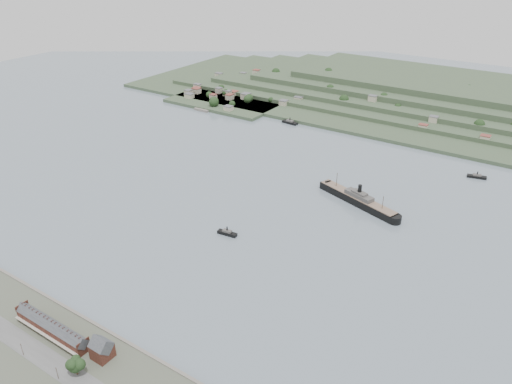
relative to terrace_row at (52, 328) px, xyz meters
The scene contains 10 objects.
ground 168.46m from the terrace_row, 86.59° to the left, with size 1400.00×1400.00×0.00m, color slate.
near_shore 22.02m from the terrace_row, 61.90° to the right, with size 220.00×80.00×2.60m.
terrace_row is the anchor object (origin of this frame).
gabled_building 37.74m from the terrace_row, ahead, with size 10.40×10.18×14.09m.
far_peninsula 562.42m from the terrace_row, 86.14° to the left, with size 760.00×309.00×30.00m.
steamship 259.37m from the terrace_row, 72.64° to the left, with size 88.72×38.49×22.01m.
tugboat 145.06m from the terrace_row, 83.31° to the left, with size 16.27×6.07×7.15m.
ferry_west 399.72m from the terrace_row, 100.48° to the left, with size 20.89×7.44×7.68m.
ferry_east 389.58m from the terrace_row, 66.74° to the left, with size 18.10×8.75×6.54m.
fig_tree 37.52m from the terrace_row, 18.21° to the right, with size 10.08×8.73×11.25m.
Camera 1 is at (207.07, -283.78, 204.95)m, focal length 35.00 mm.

